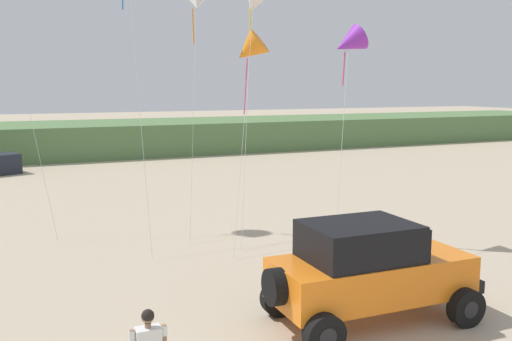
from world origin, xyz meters
TOP-DOWN VIEW (x-y plane):
  - dune_ridge at (4.59, 38.01)m, footprint 90.00×9.66m
  - jeep at (3.18, 3.18)m, footprint 4.88×2.48m
  - kite_purple_stunt at (6.23, 8.85)m, footprint 3.30×4.14m
  - kite_blue_swept at (2.93, 14.10)m, footprint 2.10×4.05m
  - kite_white_parafoil at (4.78, 13.01)m, footprint 3.24×5.13m
  - kite_black_sled at (4.63, 13.06)m, footprint 2.87×4.64m

SIDE VIEW (x-z plane):
  - jeep at x=3.18m, z-range 0.07..2.33m
  - dune_ridge at x=4.59m, z-range 0.00..2.40m
  - kite_purple_stunt at x=6.23m, z-range 2.92..10.12m
  - kite_black_sled at x=4.63m, z-range 2.87..10.17m
  - kite_white_parafoil at x=4.78m, z-range 3.84..12.57m
  - kite_blue_swept at x=2.93m, z-range 3.83..12.74m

